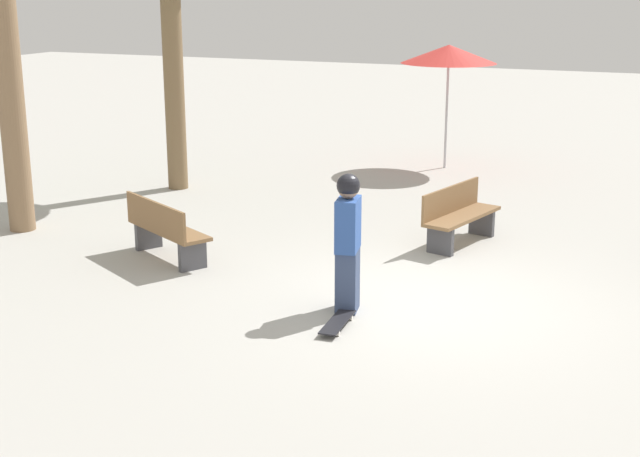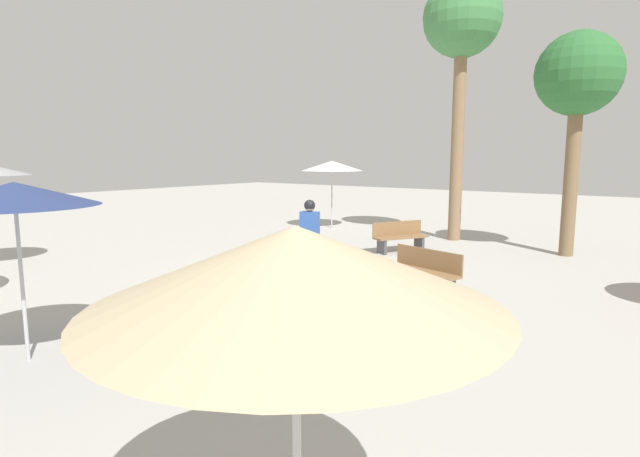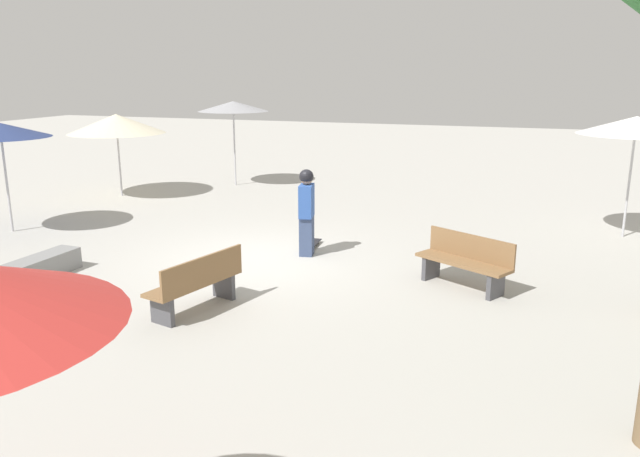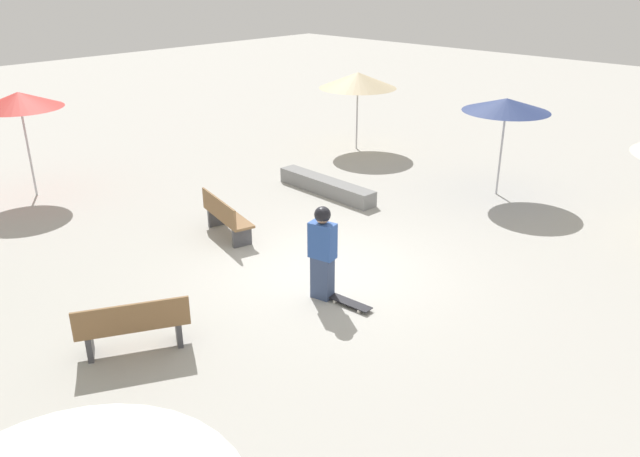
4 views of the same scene
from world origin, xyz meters
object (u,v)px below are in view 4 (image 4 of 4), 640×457
Objects in this scene: shade_umbrella_tan at (358,80)px; bench_near at (226,217)px; skateboard at (350,303)px; concrete_ledge at (326,186)px; shade_umbrella_red at (19,100)px; bench_far at (133,326)px; skater_main at (322,250)px; shade_umbrella_navy at (506,105)px.

bench_near is at bearing -71.00° from shade_umbrella_tan.
skateboard is 0.49× the size of bench_near.
concrete_ledge is at bearing 109.25° from bench_near.
shade_umbrella_red reaches higher than skateboard.
shade_umbrella_red reaches higher than concrete_ledge.
skateboard is 9.74m from shade_umbrella_tan.
bench_far is (2.34, -3.53, 0.00)m from bench_near.
bench_far is (-0.87, -3.03, -0.46)m from skater_main.
shade_umbrella_red is (-9.06, -1.24, 2.26)m from skateboard.
shade_umbrella_tan reaches higher than bench_far.
skateboard is at bearing -81.56° from shade_umbrella_navy.
skateboard is at bearing 7.78° from shade_umbrella_red.
concrete_ledge is 4.57m from shade_umbrella_tan.
skateboard is 0.35× the size of shade_umbrella_tan.
shade_umbrella_tan is 5.19m from shade_umbrella_navy.
shade_umbrella_navy is (5.14, -0.73, 0.12)m from shade_umbrella_tan.
skater_main is 5.21m from concrete_ledge.
shade_umbrella_navy reaches higher than skateboard.
skater_main is 9.35m from shade_umbrella_tan.
shade_umbrella_navy is 11.25m from shade_umbrella_red.
shade_umbrella_tan reaches higher than skateboard.
shade_umbrella_tan is at bearing 120.31° from concrete_ledge.
bench_far is at bearing -69.07° from concrete_ledge.
skater_main is 8.72m from shade_umbrella_red.
bench_far is 11.57m from shade_umbrella_tan.
shade_umbrella_navy is at bearing 44.07° from shade_umbrella_red.
bench_near is at bearing 169.36° from skateboard.
skateboard is 9.42m from shade_umbrella_red.
shade_umbrella_navy is (0.42, 9.71, 1.76)m from bench_far.
bench_near is 1.03× the size of bench_far.
shade_umbrella_red is (-8.52, -1.15, 1.43)m from skater_main.
shade_umbrella_red is at bearing 176.40° from skater_main.
shade_umbrella_red is at bearing -176.60° from skateboard.
shade_umbrella_navy is (-0.44, 6.67, 1.30)m from skater_main.
bench_near is at bearing -114.11° from shade_umbrella_navy.
skater_main is 0.56× the size of concrete_ledge.
concrete_ledge is 4.63m from shade_umbrella_navy.
bench_near is 7.48m from shade_umbrella_tan.
shade_umbrella_tan is (-2.10, 3.59, 1.88)m from concrete_ledge.
skater_main is 3.28m from bench_near.
skater_main is 0.71× the size of shade_umbrella_tan.
bench_far reaches higher than skateboard.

